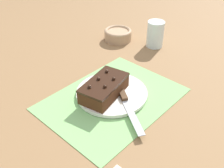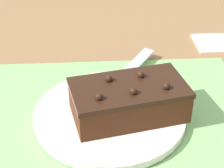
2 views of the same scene
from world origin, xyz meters
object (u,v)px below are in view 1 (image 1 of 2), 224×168
Objects in this scene: cake_plate at (112,93)px; chocolate_cake at (104,88)px; small_bowl at (118,34)px; serving_knife at (125,101)px; drinking_glass at (155,34)px.

chocolate_cake is (-0.03, 0.01, 0.03)m from cake_plate.
cake_plate is 1.90× the size of small_bowl.
serving_knife is 1.60× the size of small_bowl.
chocolate_cake is at bearing -144.19° from small_bowl.
cake_plate is 1.27× the size of chocolate_cake.
cake_plate is 2.09× the size of drinking_glass.
drinking_glass reaches higher than cake_plate.
cake_plate is at bearing -141.16° from small_bowl.
cake_plate is 0.42m from drinking_glass.
chocolate_cake is 0.45m from drinking_glass.
serving_knife is at bearing -135.51° from small_bowl.
small_bowl is (0.34, 0.27, 0.02)m from cake_plate.
serving_knife is at bearing -156.75° from drinking_glass.
drinking_glass reaches higher than serving_knife.
chocolate_cake is at bearing 165.68° from cake_plate.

